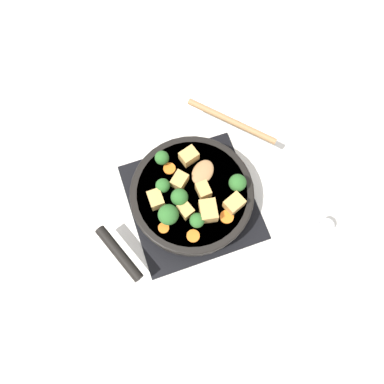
{
  "coord_description": "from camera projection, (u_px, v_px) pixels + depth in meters",
  "views": [
    {
      "loc": [
        -0.09,
        -0.26,
        0.92
      ],
      "look_at": [
        0.0,
        0.0,
        0.08
      ],
      "focal_mm": 35.0,
      "sensor_mm": 36.0,
      "label": 1
    }
  ],
  "objects": [
    {
      "name": "ground_plane",
      "position": [
        192.0,
        202.0,
        0.96
      ],
      "size": [
        2.4,
        2.4,
        0.0
      ],
      "primitive_type": "plane",
      "color": "white"
    },
    {
      "name": "front_burner_grate",
      "position": [
        192.0,
        201.0,
        0.95
      ],
      "size": [
        0.31,
        0.31,
        0.03
      ],
      "color": "black",
      "rests_on": "ground_plane"
    },
    {
      "name": "skillet_pan",
      "position": [
        191.0,
        196.0,
        0.91
      ],
      "size": [
        0.39,
        0.3,
        0.06
      ],
      "color": "black",
      "rests_on": "front_burner_grate"
    },
    {
      "name": "wooden_spoon",
      "position": [
        220.0,
        142.0,
        0.92
      ],
      "size": [
        0.24,
        0.24,
        0.02
      ],
      "color": "#A87A4C",
      "rests_on": "skillet_pan"
    },
    {
      "name": "tofu_cube_center_large",
      "position": [
        208.0,
        211.0,
        0.85
      ],
      "size": [
        0.05,
        0.05,
        0.04
      ],
      "primitive_type": "cube",
      "rotation": [
        0.0,
        0.0,
        4.53
      ],
      "color": "tan",
      "rests_on": "skillet_pan"
    },
    {
      "name": "tofu_cube_near_handle",
      "position": [
        180.0,
        181.0,
        0.88
      ],
      "size": [
        0.05,
        0.05,
        0.03
      ],
      "primitive_type": "cube",
      "rotation": [
        0.0,
        0.0,
        3.86
      ],
      "color": "tan",
      "rests_on": "skillet_pan"
    },
    {
      "name": "tofu_cube_east_chunk",
      "position": [
        186.0,
        210.0,
        0.86
      ],
      "size": [
        0.04,
        0.04,
        0.03
      ],
      "primitive_type": "cube",
      "rotation": [
        0.0,
        0.0,
        5.06
      ],
      "color": "tan",
      "rests_on": "skillet_pan"
    },
    {
      "name": "tofu_cube_west_chunk",
      "position": [
        189.0,
        156.0,
        0.9
      ],
      "size": [
        0.05,
        0.04,
        0.03
      ],
      "primitive_type": "cube",
      "rotation": [
        0.0,
        0.0,
        0.29
      ],
      "color": "tan",
      "rests_on": "skillet_pan"
    },
    {
      "name": "tofu_cube_back_piece",
      "position": [
        234.0,
        204.0,
        0.86
      ],
      "size": [
        0.05,
        0.05,
        0.03
      ],
      "primitive_type": "cube",
      "rotation": [
        0.0,
        0.0,
        0.38
      ],
      "color": "tan",
      "rests_on": "skillet_pan"
    },
    {
      "name": "tofu_cube_front_piece",
      "position": [
        203.0,
        190.0,
        0.87
      ],
      "size": [
        0.03,
        0.04,
        0.03
      ],
      "primitive_type": "cube",
      "rotation": [
        0.0,
        0.0,
        1.64
      ],
      "color": "tan",
      "rests_on": "skillet_pan"
    },
    {
      "name": "tofu_cube_mid_small",
      "position": [
        156.0,
        199.0,
        0.86
      ],
      "size": [
        0.03,
        0.04,
        0.03
      ],
      "primitive_type": "cube",
      "rotation": [
        0.0,
        0.0,
        4.73
      ],
      "color": "tan",
      "rests_on": "skillet_pan"
    },
    {
      "name": "broccoli_floret_near_spoon",
      "position": [
        179.0,
        197.0,
        0.85
      ],
      "size": [
        0.04,
        0.04,
        0.05
      ],
      "color": "#709956",
      "rests_on": "skillet_pan"
    },
    {
      "name": "broccoli_floret_center_top",
      "position": [
        163.0,
        186.0,
        0.86
      ],
      "size": [
        0.03,
        0.03,
        0.04
      ],
      "color": "#709956",
      "rests_on": "skillet_pan"
    },
    {
      "name": "broccoli_floret_east_rim",
      "position": [
        197.0,
        220.0,
        0.84
      ],
      "size": [
        0.03,
        0.03,
        0.04
      ],
      "color": "#709956",
      "rests_on": "skillet_pan"
    },
    {
      "name": "broccoli_floret_west_rim",
      "position": [
        162.0,
        158.0,
        0.89
      ],
      "size": [
        0.03,
        0.03,
        0.04
      ],
      "color": "#709956",
      "rests_on": "skillet_pan"
    },
    {
      "name": "broccoli_floret_north_edge",
      "position": [
        168.0,
        215.0,
        0.84
      ],
      "size": [
        0.05,
        0.05,
        0.05
      ],
      "color": "#709956",
      "rests_on": "skillet_pan"
    },
    {
      "name": "broccoli_floret_south_cluster",
      "position": [
        238.0,
        183.0,
        0.86
      ],
      "size": [
        0.04,
        0.04,
        0.05
      ],
      "color": "#709956",
      "rests_on": "skillet_pan"
    },
    {
      "name": "carrot_slice_orange_thin",
      "position": [
        169.0,
        169.0,
        0.9
      ],
      "size": [
        0.03,
        0.03,
        0.01
      ],
      "primitive_type": "cylinder",
      "color": "orange",
      "rests_on": "skillet_pan"
    },
    {
      "name": "carrot_slice_near_center",
      "position": [
        164.0,
        228.0,
        0.85
      ],
      "size": [
        0.03,
        0.03,
        0.01
      ],
      "primitive_type": "cylinder",
      "color": "orange",
      "rests_on": "skillet_pan"
    },
    {
      "name": "carrot_slice_edge_slice",
      "position": [
        193.0,
        236.0,
        0.85
      ],
      "size": [
        0.03,
        0.03,
        0.01
      ],
      "primitive_type": "cylinder",
      "color": "orange",
      "rests_on": "skillet_pan"
    },
    {
      "name": "carrot_slice_under_broccoli",
      "position": [
        227.0,
        217.0,
        0.86
      ],
      "size": [
        0.03,
        0.03,
        0.01
      ],
      "primitive_type": "cylinder",
      "color": "orange",
      "rests_on": "skillet_pan"
    },
    {
      "name": "salt_shaker",
      "position": [
        321.0,
        229.0,
        0.9
      ],
      "size": [
        0.04,
        0.04,
        0.09
      ],
      "color": "white",
      "rests_on": "ground_plane"
    }
  ]
}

